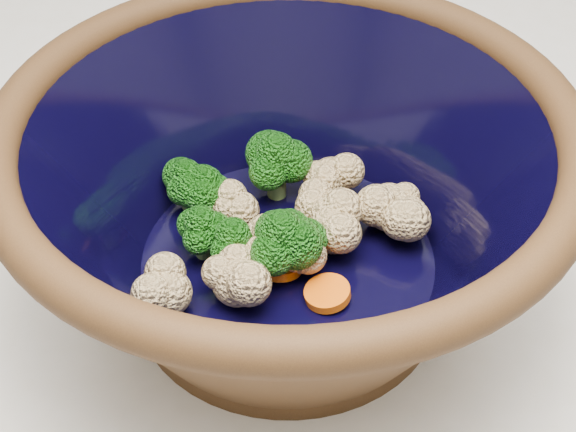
{
  "coord_description": "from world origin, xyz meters",
  "views": [
    {
      "loc": [
        -0.09,
        -0.4,
        1.31
      ],
      "look_at": [
        -0.07,
        -0.03,
        0.97
      ],
      "focal_mm": 50.0,
      "sensor_mm": 36.0,
      "label": 1
    }
  ],
  "objects": [
    {
      "name": "vegetable_pile",
      "position": [
        -0.08,
        -0.02,
        0.96
      ],
      "size": [
        0.18,
        0.14,
        0.05
      ],
      "color": "#608442",
      "rests_on": "mixing_bowl"
    },
    {
      "name": "mixing_bowl",
      "position": [
        -0.07,
        -0.03,
        0.98
      ],
      "size": [
        0.44,
        0.44,
        0.15
      ],
      "rotation": [
        0.0,
        0.0,
        0.42
      ],
      "color": "black",
      "rests_on": "counter"
    }
  ]
}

